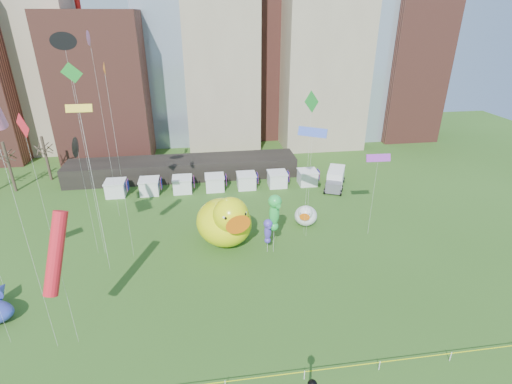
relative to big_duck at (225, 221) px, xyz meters
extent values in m
cube|color=gray|center=(-31.56, 42.00, 17.86)|extent=(14.00, 12.00, 42.00)
cube|color=brown|center=(-19.56, 36.00, 9.86)|extent=(16.00, 14.00, 26.00)
cube|color=#8C9EB2|center=(-7.56, 44.00, 24.36)|extent=(12.00, 12.00, 55.00)
cube|color=gray|center=(2.44, 40.00, 13.86)|extent=(14.00, 14.00, 34.00)
cube|color=gray|center=(22.44, 38.00, 11.86)|extent=(16.00, 14.00, 30.00)
cube|color=#8C9EB2|center=(32.44, 42.00, 20.86)|extent=(14.00, 12.00, 48.00)
cube|color=brown|center=(42.44, 40.00, 14.86)|extent=(12.00, 12.00, 36.00)
cube|color=black|center=(-5.56, 22.00, -1.54)|extent=(38.00, 6.00, 3.20)
cube|color=white|center=(-15.56, 16.00, -2.04)|extent=(2.80, 2.80, 2.20)
cube|color=red|center=(-13.76, 16.00, -1.54)|extent=(0.08, 1.40, 1.60)
cube|color=white|center=(-10.56, 16.00, -2.04)|extent=(2.80, 2.80, 2.20)
cube|color=red|center=(-8.76, 16.00, -1.54)|extent=(0.08, 1.40, 1.60)
cube|color=white|center=(-5.56, 16.00, -2.04)|extent=(2.80, 2.80, 2.20)
cube|color=red|center=(-3.76, 16.00, -1.54)|extent=(0.08, 1.40, 1.60)
cube|color=white|center=(-0.56, 16.00, -2.04)|extent=(2.80, 2.80, 2.20)
cube|color=red|center=(1.24, 16.00, -1.54)|extent=(0.08, 1.40, 1.60)
cube|color=white|center=(4.44, 16.00, -2.04)|extent=(2.80, 2.80, 2.20)
cube|color=red|center=(6.24, 16.00, -1.54)|extent=(0.08, 1.40, 1.60)
cube|color=white|center=(9.44, 16.00, -2.04)|extent=(2.80, 2.80, 2.20)
cube|color=red|center=(11.24, 16.00, -1.54)|extent=(0.08, 1.40, 1.60)
cube|color=white|center=(14.44, 16.00, -2.04)|extent=(2.80, 2.80, 2.20)
cube|color=red|center=(16.24, 16.00, -1.54)|extent=(0.08, 1.40, 1.60)
cylinder|color=#382B21|center=(-31.56, 20.00, 0.86)|extent=(0.44, 0.44, 8.00)
cylinder|color=#382B21|center=(-27.56, 24.00, 0.61)|extent=(0.44, 0.44, 7.50)
cylinder|color=white|center=(4.44, -20.00, -2.69)|extent=(0.06, 0.06, 0.90)
cylinder|color=white|center=(10.44, -20.00, -2.69)|extent=(0.06, 0.06, 0.90)
cylinder|color=white|center=(16.44, -20.00, -2.69)|extent=(0.06, 0.06, 0.90)
cube|color=#FBFF0D|center=(-1.56, -20.00, -2.34)|extent=(50.00, 0.02, 0.07)
ellipsoid|color=#ECF40C|center=(-0.15, 0.50, -0.46)|extent=(8.38, 9.14, 5.36)
ellipsoid|color=#ECF40C|center=(-0.99, 3.34, -0.61)|extent=(2.10, 1.83, 2.17)
sphere|color=#ECF40C|center=(0.53, -1.80, 1.69)|extent=(5.01, 5.01, 4.03)
cone|color=orange|center=(1.02, -3.44, 1.56)|extent=(2.64, 2.37, 2.22)
sphere|color=white|center=(-0.21, -3.17, 2.23)|extent=(0.72, 0.72, 0.72)
sphere|color=white|center=(1.91, -2.54, 2.23)|extent=(0.72, 0.72, 0.72)
sphere|color=black|center=(-0.12, -3.50, 2.23)|extent=(0.36, 0.36, 0.36)
sphere|color=black|center=(2.01, -2.87, 2.23)|extent=(0.36, 0.36, 0.36)
ellipsoid|color=white|center=(10.74, 3.24, -1.92)|extent=(3.98, 4.29, 2.45)
ellipsoid|color=white|center=(11.21, 4.51, -1.98)|extent=(0.98, 0.87, 0.99)
sphere|color=white|center=(10.36, 2.21, -0.93)|extent=(2.36, 2.36, 1.84)
cone|color=orange|center=(10.09, 1.48, -0.99)|extent=(1.24, 1.13, 1.01)
sphere|color=white|center=(9.71, 1.91, -0.69)|extent=(0.33, 0.33, 0.33)
sphere|color=white|center=(10.66, 1.56, -0.69)|extent=(0.33, 0.33, 0.33)
sphere|color=black|center=(9.66, 1.76, -0.69)|extent=(0.17, 0.17, 0.17)
sphere|color=black|center=(10.61, 1.41, -0.69)|extent=(0.17, 0.17, 0.17)
cylinder|color=silver|center=(5.34, -2.58, -0.61)|extent=(0.03, 0.03, 5.06)
ellipsoid|color=green|center=(5.34, -2.58, 1.91)|extent=(1.27, 1.09, 2.92)
sphere|color=green|center=(5.34, -2.73, 3.48)|extent=(1.68, 1.68, 1.49)
cone|color=green|center=(5.34, -3.40, 3.41)|extent=(0.65, 1.00, 0.52)
sphere|color=green|center=(5.34, -2.53, 0.24)|extent=(1.04, 1.04, 1.04)
cylinder|color=silver|center=(4.64, -2.55, -1.77)|extent=(0.03, 0.03, 2.75)
ellipsoid|color=#4C3CB4|center=(4.64, -2.55, -0.39)|extent=(0.82, 0.67, 2.07)
sphere|color=#4C3CB4|center=(4.64, -2.70, 0.72)|extent=(1.07, 1.07, 1.06)
cone|color=#4C3CB4|center=(4.64, -3.18, 0.66)|extent=(0.38, 0.66, 0.37)
sphere|color=#4C3CB4|center=(4.64, -2.50, -1.58)|extent=(0.74, 0.74, 0.74)
cone|color=#36328A|center=(-22.11, -7.13, -1.79)|extent=(1.64, 1.82, 1.45)
sphere|color=black|center=(3.45, -24.56, 2.14)|extent=(0.59, 0.59, 0.59)
cone|color=black|center=(3.45, -24.56, 2.45)|extent=(0.21, 0.21, 0.27)
cube|color=white|center=(18.80, 14.85, -1.60)|extent=(4.25, 5.54, 2.50)
cube|color=#595960|center=(17.47, 11.94, -2.09)|extent=(2.84, 2.59, 1.60)
cylinder|color=black|center=(16.92, 13.73, -2.69)|extent=(0.60, 0.92, 0.90)
cylinder|color=black|center=(19.19, 12.69, -2.69)|extent=(0.60, 0.92, 0.90)
cylinder|color=black|center=(18.33, 16.82, -2.69)|extent=(0.60, 0.92, 0.90)
cylinder|color=black|center=(20.60, 15.78, -2.69)|extent=(0.60, 0.92, 0.90)
cylinder|color=silver|center=(-18.15, -3.00, 4.90)|extent=(0.02, 0.02, 16.08)
cube|color=red|center=(-18.15, -3.00, 12.93)|extent=(1.65, 1.62, 2.28)
cylinder|color=silver|center=(-14.07, 9.20, 8.26)|extent=(0.02, 0.02, 22.81)
cone|color=pink|center=(-14.07, 9.20, 19.67)|extent=(0.33, 1.62, 1.61)
cylinder|color=silver|center=(-14.11, -0.06, 8.37)|extent=(0.02, 0.02, 23.03)
cone|color=black|center=(-14.11, -0.06, 19.89)|extent=(1.60, 0.20, 1.60)
cylinder|color=silver|center=(9.92, 0.94, 5.15)|extent=(0.02, 0.02, 16.59)
cube|color=green|center=(9.92, 0.94, 13.45)|extent=(2.03, 1.49, 2.49)
cylinder|color=silver|center=(-12.90, -3.46, 5.65)|extent=(0.02, 0.02, 17.59)
cube|color=yellow|center=(-12.90, -3.46, 14.44)|extent=(2.30, 0.37, 0.72)
cylinder|color=silver|center=(-10.73, -1.11, 7.19)|extent=(0.02, 0.02, 20.66)
cone|color=orange|center=(-10.73, -1.11, 17.52)|extent=(0.43, 1.33, 1.32)
cylinder|color=silver|center=(17.93, -0.32, 1.94)|extent=(0.02, 0.02, 10.16)
cube|color=purple|center=(17.93, -0.32, 7.02)|extent=(2.88, 0.54, 0.88)
cylinder|color=silver|center=(-13.56, -13.63, 1.33)|extent=(0.02, 0.02, 8.94)
cylinder|color=red|center=(-13.56, -13.63, 5.80)|extent=(2.57, 3.78, 6.27)
cylinder|color=silver|center=(-15.14, -13.93, 7.36)|extent=(0.02, 0.02, 21.01)
cylinder|color=silver|center=(-14.92, 0.18, 3.28)|extent=(0.02, 0.02, 12.84)
cone|color=black|center=(-14.92, 0.18, 9.70)|extent=(0.41, 2.05, 2.04)
cylinder|color=silver|center=(-13.59, -1.20, 7.04)|extent=(0.02, 0.02, 20.37)
cube|color=green|center=(-13.59, -1.20, 17.23)|extent=(1.72, 0.83, 1.89)
cylinder|color=silver|center=(10.04, 0.28, 3.54)|extent=(0.02, 0.02, 13.38)
cube|color=blue|center=(10.04, 0.28, 10.23)|extent=(3.02, 2.12, 1.00)
camera|label=1|loc=(-2.16, -39.82, 22.12)|focal=27.00mm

